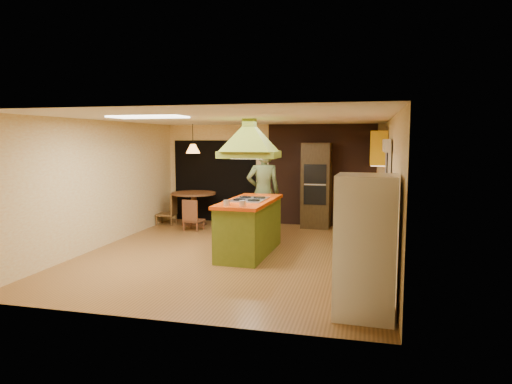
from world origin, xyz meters
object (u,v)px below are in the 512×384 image
(man, at_px, (263,192))
(refrigerator, at_px, (366,246))
(canister_large, at_px, (369,195))
(kitchen_island, at_px, (250,226))
(wall_oven, at_px, (316,185))
(dining_table, at_px, (194,202))

(man, bearing_deg, refrigerator, 96.15)
(man, xyz_separation_m, canister_large, (2.21, -0.27, 0.04))
(kitchen_island, bearing_deg, man, 93.98)
(wall_oven, bearing_deg, man, -122.22)
(dining_table, bearing_deg, man, -28.10)
(dining_table, bearing_deg, canister_large, -17.74)
(kitchen_island, distance_m, dining_table, 3.21)
(refrigerator, height_order, canister_large, refrigerator)
(kitchen_island, height_order, wall_oven, wall_oven)
(kitchen_island, xyz_separation_m, wall_oven, (0.92, 2.85, 0.51))
(refrigerator, height_order, wall_oven, wall_oven)
(wall_oven, bearing_deg, dining_table, -171.28)
(kitchen_island, bearing_deg, canister_large, 28.84)
(man, relative_size, dining_table, 1.81)
(kitchen_island, distance_m, refrigerator, 3.39)
(refrigerator, relative_size, wall_oven, 0.84)
(man, bearing_deg, dining_table, -50.42)
(kitchen_island, relative_size, man, 1.04)
(kitchen_island, relative_size, wall_oven, 1.01)
(refrigerator, xyz_separation_m, dining_table, (-4.19, 5.07, -0.28))
(dining_table, xyz_separation_m, canister_large, (4.23, -1.35, 0.46))
(dining_table, distance_m, canister_large, 4.46)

